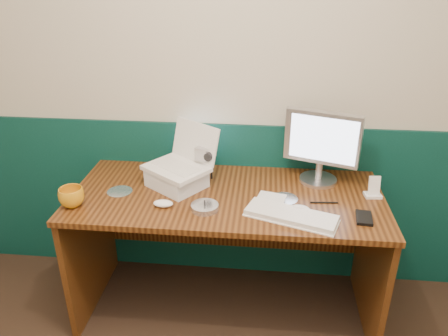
# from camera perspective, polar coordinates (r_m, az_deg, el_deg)

# --- Properties ---
(back_wall) EXTENTS (3.50, 0.04, 2.50)m
(back_wall) POSITION_cam_1_polar(r_m,az_deg,el_deg) (2.40, 3.39, 11.31)
(back_wall) COLOR #BAB39D
(back_wall) RESTS_ON ground
(wainscot) EXTENTS (3.48, 0.02, 1.00)m
(wainscot) POSITION_cam_1_polar(r_m,az_deg,el_deg) (2.67, 2.97, -4.53)
(wainscot) COLOR #072E29
(wainscot) RESTS_ON ground
(desk) EXTENTS (1.60, 0.70, 0.75)m
(desk) POSITION_cam_1_polar(r_m,az_deg,el_deg) (2.45, 0.36, -11.14)
(desk) COLOR #321809
(desk) RESTS_ON ground
(laptop_riser) EXTENTS (0.35, 0.34, 0.09)m
(laptop_riser) POSITION_cam_1_polar(r_m,az_deg,el_deg) (2.32, -6.20, -1.36)
(laptop_riser) COLOR white
(laptop_riser) RESTS_ON desk
(laptop) EXTENTS (0.39, 0.37, 0.26)m
(laptop) POSITION_cam_1_polar(r_m,az_deg,el_deg) (2.24, -6.41, 2.62)
(laptop) COLOR white
(laptop) RESTS_ON laptop_riser
(monitor) EXTENTS (0.41, 0.23, 0.39)m
(monitor) POSITION_cam_1_polar(r_m,az_deg,el_deg) (2.35, 12.58, 2.59)
(monitor) COLOR silver
(monitor) RESTS_ON desk
(keyboard) EXTENTS (0.44, 0.27, 0.02)m
(keyboard) POSITION_cam_1_polar(r_m,az_deg,el_deg) (2.06, 8.76, -6.23)
(keyboard) COLOR white
(keyboard) RESTS_ON desk
(mouse_right) EXTENTS (0.11, 0.07, 0.03)m
(mouse_right) POSITION_cam_1_polar(r_m,az_deg,el_deg) (2.11, 9.79, -5.29)
(mouse_right) COLOR silver
(mouse_right) RESTS_ON desk
(mouse_left) EXTENTS (0.10, 0.06, 0.03)m
(mouse_left) POSITION_cam_1_polar(r_m,az_deg,el_deg) (2.15, -7.95, -4.61)
(mouse_left) COLOR white
(mouse_left) RESTS_ON desk
(mug) EXTENTS (0.15, 0.15, 0.10)m
(mug) POSITION_cam_1_polar(r_m,az_deg,el_deg) (2.25, -19.29, -3.61)
(mug) COLOR orange
(mug) RESTS_ON desk
(camcorder) EXTENTS (0.13, 0.15, 0.19)m
(camcorder) POSITION_cam_1_polar(r_m,az_deg,el_deg) (2.35, -2.40, 0.48)
(camcorder) COLOR #B8B9BE
(camcorder) RESTS_ON desk
(cd_spindle) EXTENTS (0.13, 0.13, 0.03)m
(cd_spindle) POSITION_cam_1_polar(r_m,az_deg,el_deg) (2.11, -2.53, -5.13)
(cd_spindle) COLOR silver
(cd_spindle) RESTS_ON desk
(cd_loose_a) EXTENTS (0.13, 0.13, 0.00)m
(cd_loose_a) POSITION_cam_1_polar(r_m,az_deg,el_deg) (2.34, -13.46, -2.98)
(cd_loose_a) COLOR silver
(cd_loose_a) RESTS_ON desk
(cd_loose_b) EXTENTS (0.13, 0.13, 0.00)m
(cd_loose_b) POSITION_cam_1_polar(r_m,az_deg,el_deg) (2.23, 7.93, -3.96)
(cd_loose_b) COLOR silver
(cd_loose_b) RESTS_ON desk
(pen) EXTENTS (0.14, 0.02, 0.01)m
(pen) POSITION_cam_1_polar(r_m,az_deg,el_deg) (2.22, 12.93, -4.42)
(pen) COLOR black
(pen) RESTS_ON desk
(papers) EXTENTS (0.16, 0.12, 0.00)m
(papers) POSITION_cam_1_polar(r_m,az_deg,el_deg) (2.23, 6.26, -3.78)
(papers) COLOR white
(papers) RESTS_ON desk
(dock) EXTENTS (0.09, 0.07, 0.02)m
(dock) POSITION_cam_1_polar(r_m,az_deg,el_deg) (2.35, 18.84, -3.38)
(dock) COLOR white
(dock) RESTS_ON desk
(music_player) EXTENTS (0.06, 0.03, 0.10)m
(music_player) POSITION_cam_1_polar(r_m,az_deg,el_deg) (2.32, 19.04, -2.16)
(music_player) COLOR white
(music_player) RESTS_ON dock
(pda) EXTENTS (0.08, 0.13, 0.01)m
(pda) POSITION_cam_1_polar(r_m,az_deg,el_deg) (2.14, 17.82, -6.22)
(pda) COLOR black
(pda) RESTS_ON desk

